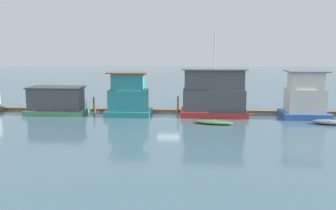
% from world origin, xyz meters
% --- Properties ---
extents(ground_plane, '(200.00, 200.00, 0.00)m').
position_xyz_m(ground_plane, '(0.00, 0.00, 0.00)').
color(ground_plane, '#426070').
extents(dock_walkway, '(59.60, 1.51, 0.30)m').
position_xyz_m(dock_walkway, '(0.00, 2.95, 0.15)').
color(dock_walkway, brown).
rests_on(dock_walkway, ground_plane).
extents(houseboat_green, '(6.89, 3.86, 3.14)m').
position_xyz_m(houseboat_green, '(-13.09, 0.60, 1.49)').
color(houseboat_green, '#4C9360').
rests_on(houseboat_green, ground_plane).
extents(houseboat_teal, '(5.12, 3.43, 4.92)m').
position_xyz_m(houseboat_teal, '(-4.57, 0.01, 2.09)').
color(houseboat_teal, teal).
rests_on(houseboat_teal, ground_plane).
extents(houseboat_red, '(7.39, 3.83, 9.27)m').
position_xyz_m(houseboat_red, '(5.06, 0.46, 2.52)').
color(houseboat_red, red).
rests_on(houseboat_red, ground_plane).
extents(houseboat_blue, '(5.00, 3.92, 5.17)m').
position_xyz_m(houseboat_blue, '(14.98, 0.01, 2.23)').
color(houseboat_blue, '#3866B7').
rests_on(houseboat_blue, ground_plane).
extents(dinghy_green, '(4.15, 2.11, 0.36)m').
position_xyz_m(dinghy_green, '(4.90, -4.09, 0.18)').
color(dinghy_green, '#47844C').
rests_on(dinghy_green, ground_plane).
extents(dinghy_grey, '(3.42, 1.92, 0.49)m').
position_xyz_m(dinghy_grey, '(16.44, -3.51, 0.25)').
color(dinghy_grey, gray).
rests_on(dinghy_grey, ground_plane).
extents(mooring_post_near_left, '(0.24, 0.24, 1.96)m').
position_xyz_m(mooring_post_near_left, '(0.96, 1.95, 0.98)').
color(mooring_post_near_left, '#846B4C').
rests_on(mooring_post_near_left, ground_plane).
extents(mooring_post_centre, '(0.29, 0.29, 1.78)m').
position_xyz_m(mooring_post_centre, '(-9.06, 1.95, 0.89)').
color(mooring_post_centre, brown).
rests_on(mooring_post_centre, ground_plane).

